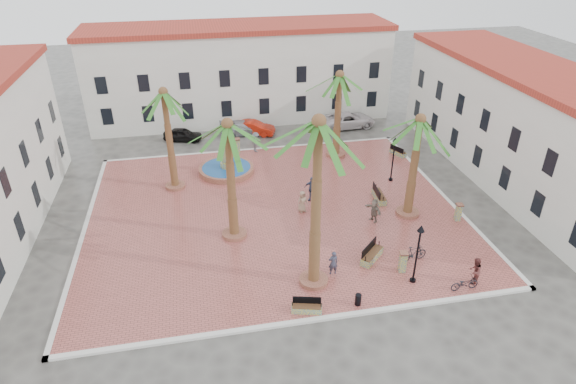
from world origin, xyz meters
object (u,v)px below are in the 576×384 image
bollard_n (237,146)px  pedestrian_north (256,142)px  bench_s (307,308)px  pedestrian_east (374,210)px  cyclist_b (475,271)px  pedestrian_fountain_b (312,189)px  palm_s (318,140)px  palm_e (419,131)px  bollard_e (458,212)px  bench_e (379,196)px  fountain (226,168)px  bollard_se (403,262)px  bench_se (372,255)px  bicycle_a (465,283)px  lamppost_s (419,244)px  lamppost_e (394,152)px  cyclist_a (333,263)px  car_red (254,128)px  palm_sw (228,138)px  car_black (183,135)px  car_silver (244,128)px  car_white (348,120)px  litter_bin (358,300)px  bench_ne (398,152)px  pedestrian_fountain_a (302,202)px  palm_nw (165,103)px  palm_ne (339,85)px

bollard_n → pedestrian_north: 1.67m
bench_s → pedestrian_east: size_ratio=0.98×
bollard_n → cyclist_b: size_ratio=0.83×
bollard_n → pedestrian_fountain_b: pedestrian_fountain_b is taller
palm_s → palm_e: size_ratio=1.36×
bollard_n → bollard_e: bollard_n is taller
palm_s → bench_e: bearing=49.3°
fountain → bollard_se: (9.09, -15.06, 0.39)m
pedestrian_fountain_b → bench_se: bearing=-42.1°
bicycle_a → fountain: bearing=33.1°
lamppost_s → lamppost_e: 12.48m
cyclist_a → car_red: bearing=-87.1°
lamppost_e → cyclist_a: 13.12m
pedestrian_north → bench_s: bearing=157.7°
bench_se → cyclist_a: bearing=153.6°
palm_sw → car_black: (-3.20, 17.06, -6.51)m
cyclist_a → lamppost_s: bearing=158.7°
car_silver → car_white: (10.60, -0.17, 0.08)m
bollard_n → litter_bin: bollard_n is taller
bench_e → car_white: 14.91m
bench_e → cyclist_a: size_ratio=1.29×
car_white → bench_ne: bearing=-167.4°
bollard_n → cyclist_a: size_ratio=0.88×
litter_bin → pedestrian_north: (-2.68, 20.80, 0.58)m
pedestrian_fountain_a → pedestrian_east: (4.56, -2.19, 0.05)m
pedestrian_north → pedestrian_fountain_b: bearing=175.0°
bench_ne → car_white: 7.90m
lamppost_e → palm_nw: bearing=172.5°
cyclist_a → cyclist_b: (7.68, -2.34, 0.05)m
fountain → palm_s: (3.73, -14.96, 8.52)m
pedestrian_fountain_a → car_red: pedestrian_fountain_a is taller
bench_se → lamppost_s: size_ratio=0.48×
palm_nw → bench_e: palm_nw is taller
palm_ne → lamppost_e: palm_ne is taller
pedestrian_north → pedestrian_east: pedestrian_north is taller
pedestrian_fountain_b → bench_s: bearing=-71.1°
car_black → litter_bin: bearing=-144.7°
palm_sw → litter_bin: palm_sw is taller
bench_s → car_silver: car_silver is taller
fountain → bollard_e: 18.42m
lamppost_s → bench_se: bearing=123.5°
bicycle_a → bollard_e: bearing=-27.1°
fountain → pedestrian_east: size_ratio=2.65×
fountain → lamppost_e: 13.60m
pedestrian_fountain_a → pedestrian_east: size_ratio=0.94×
palm_nw → lamppost_e: bearing=-7.5°
palm_e → car_black: 23.58m
bench_se → car_silver: (-5.32, 21.69, 0.23)m
bicycle_a → pedestrian_fountain_a: size_ratio=1.03×
bollard_n → bicycle_a: 23.34m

